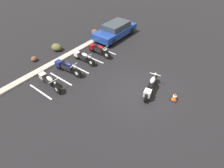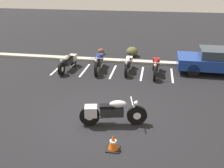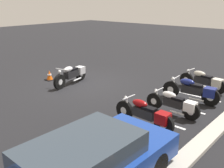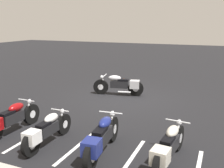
{
  "view_description": "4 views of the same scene",
  "coord_description": "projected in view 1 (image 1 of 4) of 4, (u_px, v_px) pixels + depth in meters",
  "views": [
    {
      "loc": [
        -7.03,
        -3.19,
        7.13
      ],
      "look_at": [
        -1.16,
        1.27,
        0.82
      ],
      "focal_mm": 28.0,
      "sensor_mm": 36.0,
      "label": 1
    },
    {
      "loc": [
        1.67,
        -8.1,
        4.79
      ],
      "look_at": [
        -0.01,
        1.8,
        0.58
      ],
      "focal_mm": 42.0,
      "sensor_mm": 36.0,
      "label": 2
    },
    {
      "loc": [
        8.13,
        8.98,
        3.87
      ],
      "look_at": [
        1.16,
        2.89,
        0.89
      ],
      "focal_mm": 42.0,
      "sensor_mm": 36.0,
      "label": 3
    },
    {
      "loc": [
        -3.84,
        10.35,
        3.24
      ],
      "look_at": [
        -0.14,
        1.61,
        1.0
      ],
      "focal_mm": 42.0,
      "sensor_mm": 36.0,
      "label": 4
    }
  ],
  "objects": [
    {
      "name": "landscape_rock_2",
      "position": [
        95.0,
        32.0,
        16.21
      ],
      "size": [
        0.86,
        0.86,
        0.51
      ],
      "primitive_type": "ellipsoid",
      "rotation": [
        0.0,
        0.0,
        0.89
      ],
      "color": "brown",
      "rests_on": "ground"
    },
    {
      "name": "stall_line_1",
      "position": [
        61.0,
        79.0,
        11.35
      ],
      "size": [
        0.1,
        2.1,
        0.0
      ],
      "primitive_type": "cube",
      "color": "white",
      "rests_on": "ground"
    },
    {
      "name": "stall_line_0",
      "position": [
        40.0,
        92.0,
        10.42
      ],
      "size": [
        0.1,
        2.1,
        0.0
      ],
      "primitive_type": "cube",
      "color": "white",
      "rests_on": "ground"
    },
    {
      "name": "motorcycle_silver_featured",
      "position": [
        151.0,
        87.0,
        10.03
      ],
      "size": [
        2.28,
        0.82,
        0.91
      ],
      "rotation": [
        0.0,
        0.0,
        0.2
      ],
      "color": "black",
      "rests_on": "ground"
    },
    {
      "name": "concrete_curb",
      "position": [
        66.0,
        56.0,
        13.36
      ],
      "size": [
        18.0,
        0.5,
        0.12
      ],
      "primitive_type": "cube",
      "color": "#A8A399",
      "rests_on": "ground"
    },
    {
      "name": "parked_bike_1",
      "position": [
        66.0,
        67.0,
        11.56
      ],
      "size": [
        0.66,
        2.3,
        0.91
      ],
      "rotation": [
        0.0,
        0.0,
        -1.48
      ],
      "color": "black",
      "rests_on": "ground"
    },
    {
      "name": "parked_bike_2",
      "position": [
        83.0,
        57.0,
        12.59
      ],
      "size": [
        0.58,
        2.06,
        0.81
      ],
      "rotation": [
        0.0,
        0.0,
        -1.57
      ],
      "color": "black",
      "rests_on": "ground"
    },
    {
      "name": "stall_line_3",
      "position": [
        93.0,
        58.0,
        13.22
      ],
      "size": [
        0.1,
        2.1,
        0.0
      ],
      "primitive_type": "cube",
      "color": "white",
      "rests_on": "ground"
    },
    {
      "name": "car_blue",
      "position": [
        116.0,
        30.0,
        15.55
      ],
      "size": [
        4.32,
        1.86,
        1.29
      ],
      "rotation": [
        0.0,
        0.0,
        3.13
      ],
      "color": "black",
      "rests_on": "ground"
    },
    {
      "name": "landscape_rock_0",
      "position": [
        57.0,
        47.0,
        13.95
      ],
      "size": [
        0.8,
        0.92,
        0.58
      ],
      "primitive_type": "ellipsoid",
      "rotation": [
        0.0,
        0.0,
        1.68
      ],
      "color": "brown",
      "rests_on": "ground"
    },
    {
      "name": "parked_bike_3",
      "position": [
        98.0,
        49.0,
        13.34
      ],
      "size": [
        0.62,
        2.2,
        0.87
      ],
      "rotation": [
        0.0,
        0.0,
        -1.6
      ],
      "color": "black",
      "rests_on": "ground"
    },
    {
      "name": "landscape_rock_1",
      "position": [
        34.0,
        59.0,
        12.84
      ],
      "size": [
        0.59,
        0.57,
        0.37
      ],
      "primitive_type": "ellipsoid",
      "rotation": [
        0.0,
        0.0,
        2.04
      ],
      "color": "brown",
      "rests_on": "ground"
    },
    {
      "name": "stall_line_2",
      "position": [
        78.0,
        68.0,
        12.29
      ],
      "size": [
        0.1,
        2.1,
        0.0
      ],
      "primitive_type": "cube",
      "color": "white",
      "rests_on": "ground"
    },
    {
      "name": "ground",
      "position": [
        141.0,
        93.0,
        10.36
      ],
      "size": [
        60.0,
        60.0,
        0.0
      ],
      "primitive_type": "plane",
      "color": "black"
    },
    {
      "name": "traffic_cone",
      "position": [
        175.0,
        97.0,
        9.77
      ],
      "size": [
        0.4,
        0.4,
        0.5
      ],
      "color": "black",
      "rests_on": "ground"
    },
    {
      "name": "parked_bike_0",
      "position": [
        48.0,
        81.0,
        10.5
      ],
      "size": [
        0.64,
        2.19,
        0.86
      ],
      "rotation": [
        0.0,
        0.0,
        -1.67
      ],
      "color": "black",
      "rests_on": "ground"
    },
    {
      "name": "stall_line_4",
      "position": [
        105.0,
        50.0,
        14.15
      ],
      "size": [
        0.1,
        2.1,
        0.0
      ],
      "primitive_type": "cube",
      "color": "white",
      "rests_on": "ground"
    }
  ]
}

